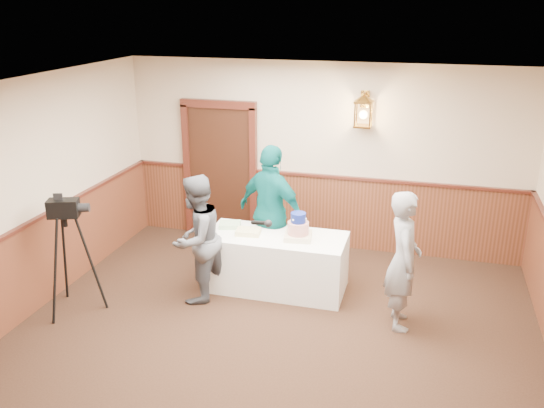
{
  "coord_description": "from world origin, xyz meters",
  "views": [
    {
      "loc": [
        1.5,
        -4.7,
        3.62
      ],
      "look_at": [
        -0.27,
        1.7,
        1.25
      ],
      "focal_mm": 38.0,
      "sensor_mm": 36.0,
      "label": 1
    }
  ],
  "objects_px": {
    "sheet_cake_green": "(230,225)",
    "tv_camera_rig": "(70,262)",
    "display_table": "(276,262)",
    "tiered_cake": "(298,229)",
    "assistant_p": "(272,212)",
    "baker": "(403,260)",
    "sheet_cake_yellow": "(248,232)",
    "interviewer": "(196,239)"
  },
  "relations": [
    {
      "from": "tiered_cake",
      "to": "sheet_cake_green",
      "type": "bearing_deg",
      "value": 171.83
    },
    {
      "from": "sheet_cake_green",
      "to": "assistant_p",
      "type": "height_order",
      "value": "assistant_p"
    },
    {
      "from": "tiered_cake",
      "to": "interviewer",
      "type": "bearing_deg",
      "value": -156.63
    },
    {
      "from": "sheet_cake_yellow",
      "to": "tiered_cake",
      "type": "bearing_deg",
      "value": 2.2
    },
    {
      "from": "sheet_cake_green",
      "to": "baker",
      "type": "relative_size",
      "value": 0.17
    },
    {
      "from": "sheet_cake_green",
      "to": "assistant_p",
      "type": "distance_m",
      "value": 0.59
    },
    {
      "from": "sheet_cake_green",
      "to": "interviewer",
      "type": "distance_m",
      "value": 0.68
    },
    {
      "from": "baker",
      "to": "display_table",
      "type": "bearing_deg",
      "value": 62.84
    },
    {
      "from": "sheet_cake_green",
      "to": "baker",
      "type": "bearing_deg",
      "value": -14.74
    },
    {
      "from": "tiered_cake",
      "to": "baker",
      "type": "relative_size",
      "value": 0.23
    },
    {
      "from": "display_table",
      "to": "tv_camera_rig",
      "type": "height_order",
      "value": "tv_camera_rig"
    },
    {
      "from": "display_table",
      "to": "sheet_cake_green",
      "type": "relative_size",
      "value": 6.48
    },
    {
      "from": "sheet_cake_green",
      "to": "tv_camera_rig",
      "type": "distance_m",
      "value": 2.06
    },
    {
      "from": "display_table",
      "to": "tv_camera_rig",
      "type": "distance_m",
      "value": 2.56
    },
    {
      "from": "interviewer",
      "to": "assistant_p",
      "type": "height_order",
      "value": "assistant_p"
    },
    {
      "from": "sheet_cake_yellow",
      "to": "sheet_cake_green",
      "type": "relative_size",
      "value": 1.11
    },
    {
      "from": "assistant_p",
      "to": "tiered_cake",
      "type": "bearing_deg",
      "value": 163.27
    },
    {
      "from": "interviewer",
      "to": "baker",
      "type": "distance_m",
      "value": 2.51
    },
    {
      "from": "sheet_cake_yellow",
      "to": "baker",
      "type": "bearing_deg",
      "value": -12.49
    },
    {
      "from": "tiered_cake",
      "to": "sheet_cake_yellow",
      "type": "relative_size",
      "value": 1.24
    },
    {
      "from": "baker",
      "to": "assistant_p",
      "type": "xyz_separation_m",
      "value": [
        -1.79,
        0.87,
        0.1
      ]
    },
    {
      "from": "sheet_cake_yellow",
      "to": "tv_camera_rig",
      "type": "height_order",
      "value": "tv_camera_rig"
    },
    {
      "from": "tiered_cake",
      "to": "sheet_cake_yellow",
      "type": "height_order",
      "value": "tiered_cake"
    },
    {
      "from": "baker",
      "to": "sheet_cake_green",
      "type": "bearing_deg",
      "value": 64.78
    },
    {
      "from": "display_table",
      "to": "tiered_cake",
      "type": "height_order",
      "value": "tiered_cake"
    },
    {
      "from": "baker",
      "to": "tv_camera_rig",
      "type": "xyz_separation_m",
      "value": [
        -3.87,
        -0.72,
        -0.18
      ]
    },
    {
      "from": "baker",
      "to": "sheet_cake_yellow",
      "type": "bearing_deg",
      "value": 67.02
    },
    {
      "from": "tiered_cake",
      "to": "assistant_p",
      "type": "xyz_separation_m",
      "value": [
        -0.46,
        0.4,
        0.03
      ]
    },
    {
      "from": "baker",
      "to": "tv_camera_rig",
      "type": "distance_m",
      "value": 3.94
    },
    {
      "from": "interviewer",
      "to": "tv_camera_rig",
      "type": "xyz_separation_m",
      "value": [
        -1.36,
        -0.68,
        -0.17
      ]
    },
    {
      "from": "sheet_cake_yellow",
      "to": "sheet_cake_green",
      "type": "bearing_deg",
      "value": 152.08
    },
    {
      "from": "sheet_cake_green",
      "to": "sheet_cake_yellow",
      "type": "bearing_deg",
      "value": -27.92
    },
    {
      "from": "interviewer",
      "to": "assistant_p",
      "type": "relative_size",
      "value": 0.89
    },
    {
      "from": "tv_camera_rig",
      "to": "sheet_cake_green",
      "type": "bearing_deg",
      "value": 20.14
    },
    {
      "from": "tiered_cake",
      "to": "assistant_p",
      "type": "relative_size",
      "value": 0.21
    },
    {
      "from": "sheet_cake_green",
      "to": "assistant_p",
      "type": "bearing_deg",
      "value": 27.6
    },
    {
      "from": "sheet_cake_green",
      "to": "tiered_cake",
      "type": "bearing_deg",
      "value": -8.17
    },
    {
      "from": "display_table",
      "to": "assistant_p",
      "type": "distance_m",
      "value": 0.69
    },
    {
      "from": "sheet_cake_yellow",
      "to": "interviewer",
      "type": "height_order",
      "value": "interviewer"
    },
    {
      "from": "tiered_cake",
      "to": "sheet_cake_green",
      "type": "relative_size",
      "value": 1.37
    },
    {
      "from": "display_table",
      "to": "sheet_cake_green",
      "type": "xyz_separation_m",
      "value": [
        -0.67,
        0.12,
        0.41
      ]
    },
    {
      "from": "tiered_cake",
      "to": "tv_camera_rig",
      "type": "height_order",
      "value": "tv_camera_rig"
    }
  ]
}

